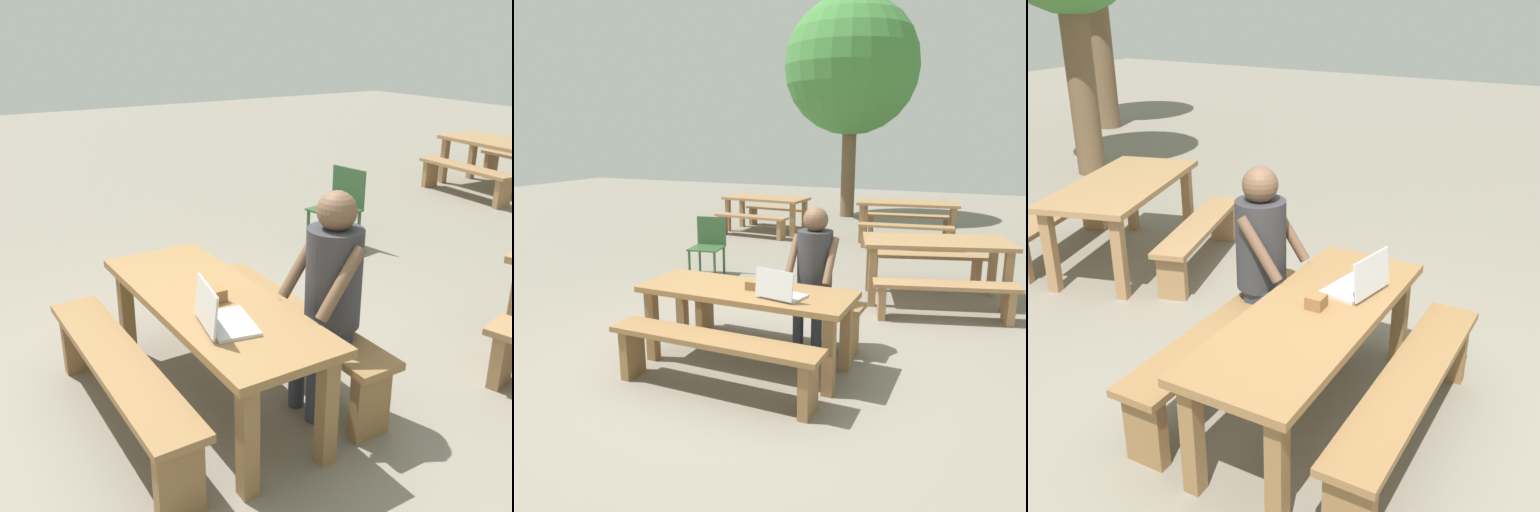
{
  "view_description": "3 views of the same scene",
  "coord_description": "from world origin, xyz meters",
  "views": [
    {
      "loc": [
        2.9,
        -1.47,
        2.19
      ],
      "look_at": [
        0.11,
        0.25,
        0.96
      ],
      "focal_mm": 42.12,
      "sensor_mm": 36.0,
      "label": 1
    },
    {
      "loc": [
        1.96,
        -3.89,
        2.03
      ],
      "look_at": [
        0.11,
        0.25,
        0.96
      ],
      "focal_mm": 36.83,
      "sensor_mm": 36.0,
      "label": 2
    },
    {
      "loc": [
        -2.8,
        -1.38,
        2.39
      ],
      "look_at": [
        0.11,
        0.25,
        0.96
      ],
      "focal_mm": 44.14,
      "sensor_mm": 36.0,
      "label": 3
    }
  ],
  "objects": [
    {
      "name": "ground_plane",
      "position": [
        0.0,
        0.0,
        0.0
      ],
      "size": [
        30.0,
        30.0,
        0.0
      ],
      "primitive_type": "plane",
      "color": "gray"
    },
    {
      "name": "bench_far",
      "position": [
        0.0,
        0.59,
        0.36
      ],
      "size": [
        1.78,
        0.3,
        0.48
      ],
      "color": "olive",
      "rests_on": "ground"
    },
    {
      "name": "bench_mid_south",
      "position": [
        -2.55,
        5.3,
        0.32
      ],
      "size": [
        1.53,
        0.38,
        0.43
      ],
      "rotation": [
        0.0,
        0.0,
        -0.05
      ],
      "color": "#9E754C",
      "rests_on": "ground"
    },
    {
      "name": "picnic_table_mid",
      "position": [
        -2.51,
        5.94,
        0.61
      ],
      "size": [
        1.73,
        0.88,
        0.72
      ],
      "rotation": [
        0.0,
        0.0,
        -0.05
      ],
      "color": "#9E754C",
      "rests_on": "ground"
    },
    {
      "name": "plastic_chair",
      "position": [
        -1.87,
        2.51,
        0.45
      ],
      "size": [
        0.5,
        0.5,
        0.83
      ],
      "rotation": [
        0.0,
        0.0,
        0.16
      ],
      "color": "#335933",
      "rests_on": "ground"
    },
    {
      "name": "person_seated",
      "position": [
        0.42,
        0.56,
        0.81
      ],
      "size": [
        0.44,
        0.42,
        1.37
      ],
      "color": "#333847",
      "rests_on": "ground"
    },
    {
      "name": "laptop",
      "position": [
        0.37,
        -0.13,
        0.77
      ],
      "size": [
        0.4,
        0.33,
        0.26
      ],
      "rotation": [
        0.0,
        0.0,
        2.95
      ],
      "color": "silver",
      "rests_on": "picnic_table_front"
    },
    {
      "name": "bench_near",
      "position": [
        0.0,
        -0.59,
        0.36
      ],
      "size": [
        1.78,
        0.3,
        0.48
      ],
      "color": "olive",
      "rests_on": "ground"
    },
    {
      "name": "picnic_table_front",
      "position": [
        0.0,
        0.0,
        0.59
      ],
      "size": [
        1.87,
        0.69,
        0.71
      ],
      "color": "olive",
      "rests_on": "ground"
    },
    {
      "name": "small_pouch",
      "position": [
        0.06,
        0.01,
        0.74
      ],
      "size": [
        0.1,
        0.1,
        0.08
      ],
      "color": "olive",
      "rests_on": "picnic_table_front"
    }
  ]
}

